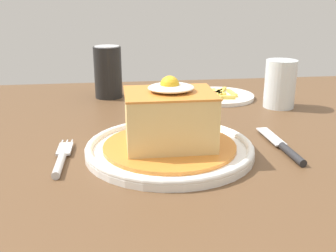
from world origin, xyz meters
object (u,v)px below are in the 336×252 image
drinking_glass (280,87)px  soda_can (108,72)px  fork (61,159)px  side_plate_fries (219,96)px  knife (286,149)px  main_plate (170,148)px

drinking_glass → soda_can: bearing=159.8°
fork → side_plate_fries: (0.33, 0.35, -0.00)m
soda_can → side_plate_fries: size_ratio=0.73×
knife → main_plate: bearing=174.7°
soda_can → knife: bearing=-54.4°
soda_can → drinking_glass: (0.38, -0.14, -0.02)m
fork → side_plate_fries: bearing=46.6°
knife → side_plate_fries: side_plate_fries is taller
fork → soda_can: soda_can is taller
side_plate_fries → soda_can: bearing=170.2°
knife → side_plate_fries: size_ratio=0.97×
soda_can → side_plate_fries: 0.27m
main_plate → knife: size_ratio=1.61×
knife → side_plate_fries: (-0.02, 0.35, -0.00)m
drinking_glass → side_plate_fries: drinking_glass is taller
soda_can → drinking_glass: 0.40m
fork → drinking_glass: 0.52m
main_plate → knife: (0.19, -0.02, -0.00)m
soda_can → side_plate_fries: (0.26, -0.05, -0.06)m
main_plate → fork: (-0.17, -0.02, -0.00)m
drinking_glass → side_plate_fries: (-0.11, 0.09, -0.04)m
drinking_glass → side_plate_fries: 0.15m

